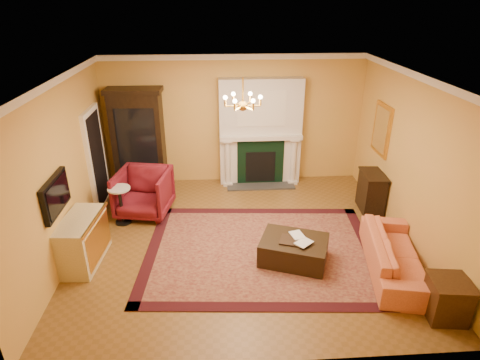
{
  "coord_description": "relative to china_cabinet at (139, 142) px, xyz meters",
  "views": [
    {
      "loc": [
        -0.46,
        -6.3,
        4.18
      ],
      "look_at": [
        -0.03,
        0.3,
        1.1
      ],
      "focal_mm": 30.0,
      "sensor_mm": 36.0,
      "label": 1
    }
  ],
  "objects": [
    {
      "name": "floor",
      "position": [
        2.19,
        -2.49,
        -1.13
      ],
      "size": [
        6.0,
        5.5,
        0.02
      ],
      "primitive_type": "cube",
      "color": "brown",
      "rests_on": "ground"
    },
    {
      "name": "ceiling",
      "position": [
        2.19,
        -2.49,
        1.89
      ],
      "size": [
        6.0,
        5.5,
        0.02
      ],
      "primitive_type": "cube",
      "color": "white",
      "rests_on": "wall_back"
    },
    {
      "name": "wall_back",
      "position": [
        2.19,
        0.27,
        0.38
      ],
      "size": [
        6.0,
        0.02,
        3.0
      ],
      "primitive_type": "cube",
      "color": "gold",
      "rests_on": "floor"
    },
    {
      "name": "wall_front",
      "position": [
        2.19,
        -5.25,
        0.38
      ],
      "size": [
        6.0,
        0.02,
        3.0
      ],
      "primitive_type": "cube",
      "color": "gold",
      "rests_on": "floor"
    },
    {
      "name": "wall_left",
      "position": [
        -0.82,
        -2.49,
        0.38
      ],
      "size": [
        0.02,
        5.5,
        3.0
      ],
      "primitive_type": "cube",
      "color": "gold",
      "rests_on": "floor"
    },
    {
      "name": "wall_right",
      "position": [
        5.2,
        -2.49,
        0.38
      ],
      "size": [
        0.02,
        5.5,
        3.0
      ],
      "primitive_type": "cube",
      "color": "gold",
      "rests_on": "floor"
    },
    {
      "name": "fireplace",
      "position": [
        2.79,
        0.08,
        0.08
      ],
      "size": [
        1.9,
        0.7,
        2.5
      ],
      "color": "silver",
      "rests_on": "wall_back"
    },
    {
      "name": "crown_molding",
      "position": [
        2.19,
        -1.53,
        1.82
      ],
      "size": [
        6.0,
        5.5,
        0.12
      ],
      "color": "silver",
      "rests_on": "ceiling"
    },
    {
      "name": "doorway",
      "position": [
        -0.76,
        -0.79,
        -0.07
      ],
      "size": [
        0.08,
        1.05,
        2.1
      ],
      "color": "white",
      "rests_on": "wall_left"
    },
    {
      "name": "tv_panel",
      "position": [
        -0.75,
        -3.09,
        0.23
      ],
      "size": [
        0.09,
        0.95,
        0.58
      ],
      "color": "black",
      "rests_on": "wall_left"
    },
    {
      "name": "gilt_mirror",
      "position": [
        5.16,
        -1.09,
        0.53
      ],
      "size": [
        0.06,
        0.76,
        1.05
      ],
      "color": "gold",
      "rests_on": "wall_right"
    },
    {
      "name": "chandelier",
      "position": [
        2.19,
        -2.49,
        1.49
      ],
      "size": [
        0.63,
        0.55,
        0.53
      ],
      "color": "gold",
      "rests_on": "ceiling"
    },
    {
      "name": "oriental_rug",
      "position": [
        2.5,
        -2.86,
        -1.11
      ],
      "size": [
        4.29,
        3.34,
        0.02
      ],
      "primitive_type": "cube",
      "rotation": [
        0.0,
        0.0,
        -0.07
      ],
      "color": "#450E13",
      "rests_on": "floor"
    },
    {
      "name": "china_cabinet",
      "position": [
        0.0,
        0.0,
        0.0
      ],
      "size": [
        1.14,
        0.56,
        2.24
      ],
      "primitive_type": "cube",
      "rotation": [
        0.0,
        0.0,
        -0.04
      ],
      "color": "black",
      "rests_on": "floor"
    },
    {
      "name": "wingback_armchair",
      "position": [
        0.24,
        -1.34,
        -0.59
      ],
      "size": [
        1.18,
        1.13,
        1.05
      ],
      "primitive_type": "imported",
      "rotation": [
        0.0,
        0.0,
        -0.19
      ],
      "color": "maroon",
      "rests_on": "floor"
    },
    {
      "name": "pedestal_table",
      "position": [
        -0.15,
        -1.7,
        -0.67
      ],
      "size": [
        0.44,
        0.44,
        0.78
      ],
      "color": "black",
      "rests_on": "floor"
    },
    {
      "name": "commode",
      "position": [
        -0.54,
        -2.96,
        -0.7
      ],
      "size": [
        0.62,
        1.16,
        0.84
      ],
      "primitive_type": "cube",
      "rotation": [
        0.0,
        0.0,
        -0.09
      ],
      "color": "beige",
      "rests_on": "floor"
    },
    {
      "name": "coral_sofa",
      "position": [
        4.63,
        -3.54,
        -0.71
      ],
      "size": [
        0.99,
        2.15,
        0.81
      ],
      "primitive_type": "imported",
      "rotation": [
        0.0,
        0.0,
        1.38
      ],
      "color": "#DF7046",
      "rests_on": "floor"
    },
    {
      "name": "end_table",
      "position": [
        4.91,
        -4.61,
        -0.83
      ],
      "size": [
        0.57,
        0.57,
        0.59
      ],
      "primitive_type": "cube",
      "rotation": [
        0.0,
        0.0,
        -0.13
      ],
      "color": "#38240F",
      "rests_on": "floor"
    },
    {
      "name": "console_table",
      "position": [
        4.97,
        -1.48,
        -0.72
      ],
      "size": [
        0.47,
        0.75,
        0.8
      ],
      "primitive_type": "cube",
      "rotation": [
        0.0,
        0.0,
        -0.08
      ],
      "color": "black",
      "rests_on": "floor"
    },
    {
      "name": "leather_ottoman",
      "position": [
        3.02,
        -3.17,
        -0.9
      ],
      "size": [
        1.3,
        1.13,
        0.41
      ],
      "primitive_type": "cube",
      "rotation": [
        0.0,
        0.0,
        -0.36
      ],
      "color": "black",
      "rests_on": "oriental_rug"
    },
    {
      "name": "ottoman_tray",
      "position": [
        2.99,
        -3.22,
        -0.68
      ],
      "size": [
        0.5,
        0.44,
        0.03
      ],
      "primitive_type": "cube",
      "rotation": [
        0.0,
        0.0,
        -0.33
      ],
      "color": "black",
      "rests_on": "leather_ottoman"
    },
    {
      "name": "book_a",
      "position": [
        2.98,
        -3.13,
        -0.53
      ],
      "size": [
        0.2,
        0.07,
        0.27
      ],
      "primitive_type": "imported",
      "rotation": [
        0.0,
        0.0,
        0.24
      ],
      "color": "gray",
      "rests_on": "ottoman_tray"
    },
    {
      "name": "book_b",
      "position": [
        3.08,
        -3.25,
        -0.52
      ],
      "size": [
        0.15,
        0.18,
        0.29
      ],
      "primitive_type": "imported",
      "rotation": [
        0.0,
        0.0,
        -0.88
      ],
      "color": "gray",
      "rests_on": "ottoman_tray"
    },
    {
      "name": "topiary_left",
      "position": [
        2.05,
        0.04,
        0.32
      ],
      "size": [
        0.14,
        0.14,
        0.38
      ],
      "color": "gray",
      "rests_on": "fireplace"
    },
    {
      "name": "topiary_right",
      "position": [
        3.46,
        0.04,
        0.37
      ],
      "size": [
        0.18,
        0.18,
        0.48
      ],
      "color": "gray",
      "rests_on": "fireplace"
    }
  ]
}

